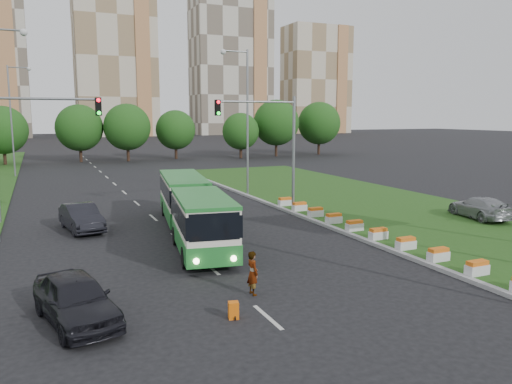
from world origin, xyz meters
name	(u,v)px	position (x,y,z in m)	size (l,w,h in m)	color
ground	(272,260)	(0.00, 0.00, 0.00)	(360.00, 360.00, 0.00)	black
grass_median	(387,209)	(13.00, 8.00, 0.07)	(14.00, 60.00, 0.15)	#1F4A15
median_kerb	(302,216)	(6.05, 8.00, 0.09)	(0.30, 60.00, 0.18)	gray
lane_markings	(132,199)	(-3.00, 20.00, 0.00)	(0.20, 100.00, 0.01)	#B8B7B0
flower_planters	(366,229)	(6.70, 1.90, 0.45)	(1.10, 20.30, 0.60)	silver
traffic_mast_median	(272,136)	(4.78, 10.00, 5.35)	(5.76, 0.32, 8.00)	gray
traffic_mast_left	(24,141)	(-10.38, 9.00, 5.35)	(5.76, 0.32, 8.00)	gray
street_lamps	(157,127)	(-3.00, 10.00, 6.00)	(36.00, 60.00, 12.00)	gray
tree_line	(177,130)	(10.00, 55.00, 4.50)	(120.00, 8.00, 9.00)	#174312
apartment_tower_ceast	(115,58)	(15.00, 150.00, 25.00)	(25.00, 15.00, 50.00)	beige
apartment_tower_east	(231,68)	(55.00, 150.00, 23.50)	(27.00, 15.00, 47.00)	beige
midrise_east	(316,81)	(90.00, 150.00, 20.00)	(24.00, 14.00, 40.00)	beige
articulated_bus	(189,208)	(-2.11, 6.49, 1.56)	(2.41, 15.47, 2.55)	silver
car_left_near	(76,299)	(-8.91, -3.86, 0.80)	(1.90, 4.72, 1.61)	black
car_left_far	(81,217)	(-7.65, 9.99, 0.78)	(1.65, 4.74, 1.56)	black
car_median	(480,207)	(16.12, 2.71, 0.85)	(1.95, 4.81, 1.39)	gray
pedestrian	(253,273)	(-2.61, -3.82, 0.84)	(0.62, 0.40, 1.69)	gray
shopping_trolley	(233,310)	(-4.09, -5.65, 0.29)	(0.34, 0.36, 0.58)	#DF5F0B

